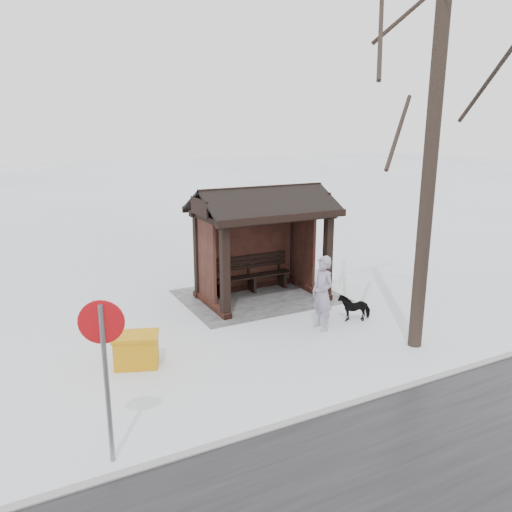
{
  "coord_description": "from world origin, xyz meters",
  "views": [
    {
      "loc": [
        6.12,
        11.48,
        4.57
      ],
      "look_at": [
        0.61,
        0.8,
        1.46
      ],
      "focal_mm": 35.0,
      "sensor_mm": 36.0,
      "label": 1
    }
  ],
  "objects": [
    {
      "name": "pedestrian",
      "position": [
        -0.22,
        2.53,
        0.88
      ],
      "size": [
        0.44,
        0.65,
        1.75
      ],
      "primitive_type": "imported",
      "rotation": [
        0.0,
        0.0,
        1.6
      ],
      "color": "#928BA3",
      "rests_on": "ground"
    },
    {
      "name": "bus_shelter",
      "position": [
        0.0,
        -0.16,
        2.17
      ],
      "size": [
        3.6,
        2.4,
        3.09
      ],
      "color": "#321612",
      "rests_on": "ground"
    },
    {
      "name": "road_sign",
      "position": [
        5.12,
        5.11,
        1.72
      ],
      "size": [
        0.58,
        0.25,
        2.39
      ],
      "rotation": [
        0.0,
        0.0,
        -0.37
      ],
      "color": "slate",
      "rests_on": "ground"
    },
    {
      "name": "trampled_patch",
      "position": [
        0.0,
        -0.2,
        0.01
      ],
      "size": [
        4.2,
        3.2,
        0.02
      ],
      "primitive_type": "cube",
      "color": "gray",
      "rests_on": "ground"
    },
    {
      "name": "grit_bin",
      "position": [
        4.08,
        2.4,
        0.34
      ],
      "size": [
        1.02,
        0.86,
        0.67
      ],
      "rotation": [
        0.0,
        0.0,
        -0.36
      ],
      "color": "#C3810B",
      "rests_on": "ground"
    },
    {
      "name": "ground",
      "position": [
        0.0,
        0.0,
        0.0
      ],
      "size": [
        120.0,
        120.0,
        0.0
      ],
      "primitive_type": "plane",
      "color": "white",
      "rests_on": "ground"
    },
    {
      "name": "dog",
      "position": [
        -1.26,
        2.41,
        0.32
      ],
      "size": [
        0.82,
        0.58,
        0.64
      ],
      "primitive_type": "imported",
      "rotation": [
        0.0,
        0.0,
        1.23
      ],
      "color": "black",
      "rests_on": "ground"
    },
    {
      "name": "tree_near",
      "position": [
        -1.5,
        4.2,
        6.16
      ],
      "size": [
        3.42,
        3.42,
        9.03
      ],
      "color": "black",
      "rests_on": "ground"
    },
    {
      "name": "kerb",
      "position": [
        0.0,
        5.5,
        0.01
      ],
      "size": [
        120.0,
        0.15,
        0.06
      ],
      "primitive_type": "cube",
      "color": "gray",
      "rests_on": "ground"
    }
  ]
}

